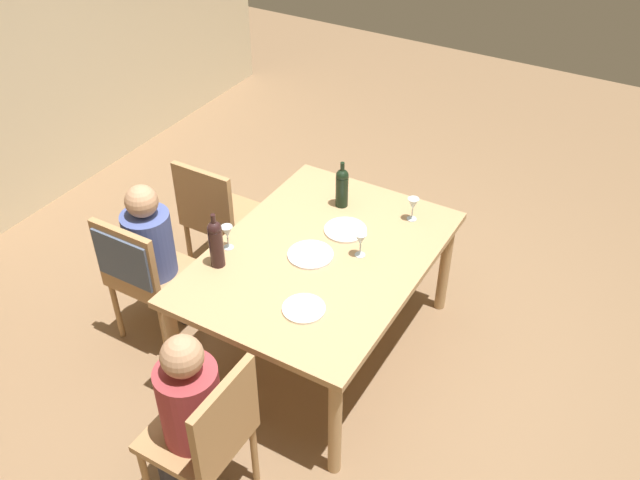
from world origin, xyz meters
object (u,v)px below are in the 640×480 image
object	(u,v)px
dinner_plate_host	(304,309)
chair_far_right	(216,212)
dinner_plate_guest_right	(310,255)
wine_glass_near_right	(227,233)
wine_bottle_tall_green	(216,242)
dining_table	(320,265)
wine_glass_near_left	(413,205)
person_man_bearded	(154,249)
person_woman_host	(187,409)
wine_glass_centre	(361,240)
chair_far_left	(138,268)
dinner_plate_guest_left	(345,230)
chair_left_end	(209,433)
wine_bottle_dark_red	(342,186)

from	to	relation	value
dinner_plate_host	chair_far_right	bearing A→B (deg)	57.53
chair_far_right	dinner_plate_guest_right	xyz separation A→B (m)	(-0.31, -0.92, 0.22)
chair_far_right	wine_glass_near_right	size ratio (longest dim) A/B	6.17
wine_bottle_tall_green	dining_table	bearing A→B (deg)	-50.65
wine_glass_near_left	person_man_bearded	bearing A→B (deg)	125.50
person_woman_host	wine_glass_centre	world-z (taller)	person_woman_host
wine_glass_near_left	wine_glass_near_right	world-z (taller)	same
chair_far_left	person_man_bearded	xyz separation A→B (m)	(0.15, 0.00, 0.04)
chair_far_right	wine_bottle_tall_green	world-z (taller)	wine_bottle_tall_green
person_woman_host	wine_glass_centre	distance (m)	1.32
wine_glass_near_left	dining_table	bearing A→B (deg)	151.53
chair_far_right	wine_glass_near_left	size ratio (longest dim) A/B	6.17
wine_bottle_tall_green	wine_glass_near_right	bearing A→B (deg)	15.04
wine_glass_near_left	dinner_plate_host	world-z (taller)	wine_glass_near_left
wine_glass_near_left	dinner_plate_guest_right	bearing A→B (deg)	150.26
dining_table	dinner_plate_guest_left	distance (m)	0.28
person_woman_host	wine_glass_near_left	xyz separation A→B (m)	(1.75, -0.34, 0.22)
dining_table	dinner_plate_guest_right	bearing A→B (deg)	135.40
dinner_plate_guest_left	chair_far_right	bearing A→B (deg)	89.62
chair_far_right	dinner_plate_guest_left	size ratio (longest dim) A/B	3.62
dining_table	wine_glass_near_right	size ratio (longest dim) A/B	10.71
chair_left_end	wine_glass_centre	xyz separation A→B (m)	(1.28, -0.11, 0.32)
chair_left_end	wine_bottle_tall_green	bearing A→B (deg)	33.05
chair_far_left	dinner_plate_host	xyz separation A→B (m)	(0.04, -1.12, 0.16)
chair_far_right	wine_glass_centre	bearing A→B (deg)	-8.22
wine_glass_near_left	wine_glass_centre	distance (m)	0.48
person_woman_host	person_man_bearded	xyz separation A→B (m)	(0.84, 0.93, -0.00)
wine_glass_near_right	dinner_plate_guest_right	world-z (taller)	wine_glass_near_right
chair_far_left	dinner_plate_host	distance (m)	1.13
person_man_bearded	dinner_plate_guest_right	size ratio (longest dim) A/B	4.18
chair_far_left	wine_glass_near_right	distance (m)	0.61
chair_far_right	person_man_bearded	size ratio (longest dim) A/B	0.84
person_woman_host	wine_bottle_tall_green	xyz separation A→B (m)	(0.81, 0.42, 0.27)
person_man_bearded	chair_far_left	bearing A→B (deg)	-90.00
wine_glass_near_right	dinner_plate_host	size ratio (longest dim) A/B	0.66
wine_glass_near_left	wine_glass_near_right	size ratio (longest dim) A/B	1.00
wine_glass_near_left	dinner_plate_host	size ratio (longest dim) A/B	0.66
person_man_bearded	wine_glass_centre	xyz separation A→B (m)	(0.44, -1.16, 0.22)
dining_table	wine_bottle_dark_red	distance (m)	0.55
chair_far_right	wine_glass_near_right	world-z (taller)	chair_far_right
chair_left_end	wine_bottle_tall_green	size ratio (longest dim) A/B	2.72
dinner_plate_host	dinner_plate_guest_right	xyz separation A→B (m)	(0.40, 0.20, 0.00)
wine_bottle_dark_red	dinner_plate_guest_right	distance (m)	0.55
chair_left_end	chair_far_right	xyz separation A→B (m)	(1.45, 1.05, 0.00)
chair_left_end	wine_bottle_dark_red	distance (m)	1.72
chair_far_right	wine_bottle_dark_red	bearing A→B (deg)	14.79
dinner_plate_guest_right	person_woman_host	bearing A→B (deg)	-179.31
chair_far_left	wine_glass_centre	distance (m)	1.33
chair_left_end	wine_glass_near_left	size ratio (longest dim) A/B	6.17
wine_bottle_dark_red	wine_glass_near_left	bearing A→B (deg)	-79.56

